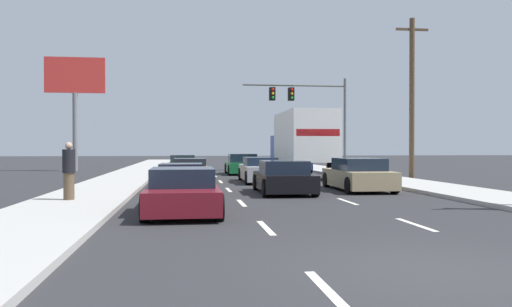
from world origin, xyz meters
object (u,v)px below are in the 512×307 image
Objects in this scene: car_tan at (358,175)px; roadside_billboard at (75,89)px; car_maroon at (183,192)px; traffic_signal_mast at (303,102)px; pedestrian_near_corner at (69,171)px; car_black at (284,178)px; car_orange at (190,171)px; car_red at (181,179)px; car_silver at (260,170)px; box_truck at (302,140)px; car_green at (242,165)px; utility_pole_mid at (412,96)px; car_yellow at (183,165)px.

car_tan is 0.55× the size of roadside_billboard.
traffic_signal_mast reaches higher than car_maroon.
car_maroon is 1.04× the size of car_tan.
car_black is at bearing 21.72° from pedestrian_near_corner.
car_orange is 1.00× the size of car_red.
car_silver is 6.18m from car_black.
box_truck is (2.98, 10.14, 1.56)m from car_black.
car_tan is at bearing -51.47° from roadside_billboard.
car_green is 13.26m from car_tan.
car_silver is 0.53× the size of utility_pole_mid.
pedestrian_near_corner is (4.36, -22.31, -4.84)m from roadside_billboard.
car_red is 0.51× the size of box_truck.
car_silver is 11.53m from pedestrian_near_corner.
car_maroon is 1.01× the size of car_silver.
pedestrian_near_corner is (-10.15, -13.00, -1.11)m from box_truck.
car_silver is at bearing 54.86° from car_red.
car_orange is at bearing -116.60° from car_green.
roadside_billboard is at bearing 107.48° from car_maroon.
car_yellow is 0.93× the size of car_tan.
car_green is at bearing -26.52° from roadside_billboard.
pedestrian_near_corner reaches higher than car_silver.
box_truck reaches higher than car_maroon.
car_black reaches higher than car_yellow.
car_yellow is 10.59m from roadside_billboard.
car_green is at bearing 143.57° from utility_pole_mid.
car_black is at bearing 54.97° from car_maroon.
pedestrian_near_corner is at bearing 144.37° from car_maroon.
car_maroon is 9.35m from car_tan.
box_truck is at bearing -32.68° from roadside_billboard.
car_maroon is 25.84m from traffic_signal_mast.
car_maroon is 2.67× the size of pedestrian_near_corner.
car_black is at bearing -164.08° from car_tan.
roadside_billboard is (-11.54, 19.45, 5.29)m from car_black.
box_truck is (3.09, -3.61, 1.53)m from car_green.
car_green is 0.54× the size of traffic_signal_mast.
car_maroon is 1.12× the size of car_black.
pedestrian_near_corner is at bearing -100.82° from car_yellow.
car_tan is (7.09, -13.53, 0.05)m from car_yellow.
traffic_signal_mast reaches higher than car_green.
car_orange is 0.91× the size of car_maroon.
car_black is 10.69m from box_truck.
pedestrian_near_corner is at bearing -78.94° from roadside_billboard.
car_tan is at bearing 15.92° from car_black.
car_green is 13.76m from car_black.
car_orange is at bearing -56.82° from roadside_billboard.
box_truck is 9.35m from car_tan.
car_yellow is 0.51× the size of box_truck.
traffic_signal_mast reaches higher than car_black.
roadside_billboard is (-7.80, 24.78, 5.32)m from car_maroon.
pedestrian_near_corner reaches higher than car_black.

